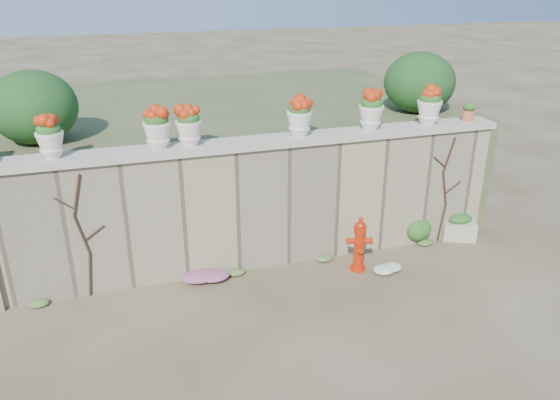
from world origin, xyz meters
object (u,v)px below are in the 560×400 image
object	(u,v)px
terracotta_pot	(468,113)
planter_box	(459,227)
fire_hydrant	(359,244)
urn_pot_0	(50,137)

from	to	relation	value
terracotta_pot	planter_box	bearing A→B (deg)	-102.23
fire_hydrant	planter_box	bearing A→B (deg)	28.31
planter_box	terracotta_pot	size ratio (longest dim) A/B	2.20
fire_hydrant	terracotta_pot	bearing A→B (deg)	34.01
fire_hydrant	planter_box	distance (m)	2.25
fire_hydrant	terracotta_pot	distance (m)	2.95
terracotta_pot	urn_pot_0	bearing A→B (deg)	180.00
urn_pot_0	fire_hydrant	bearing A→B (deg)	-9.32
urn_pot_0	terracotta_pot	distance (m)	6.57
fire_hydrant	terracotta_pot	xyz separation A→B (m)	(2.24, 0.71, 1.78)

